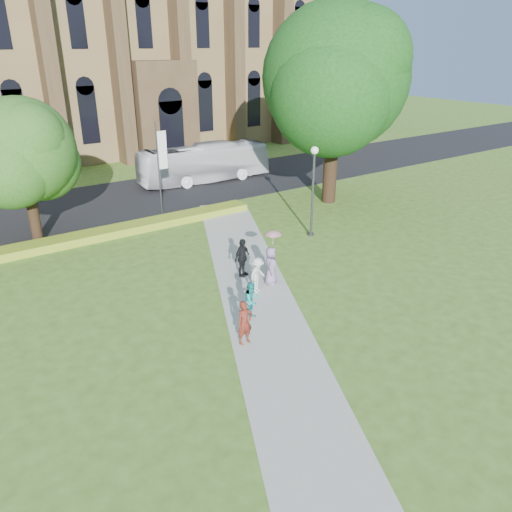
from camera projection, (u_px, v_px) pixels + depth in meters
ground at (275, 318)px, 20.65m from camera, size 160.00×160.00×0.00m
road at (108, 201)px, 35.73m from camera, size 160.00×10.00×0.02m
footpath at (261, 308)px, 21.39m from camera, size 15.58×28.54×0.04m
flower_hedge at (114, 231)px, 29.47m from camera, size 18.00×1.40×0.45m
cathedral at (122, 16)px, 50.74m from camera, size 52.60×18.25×28.00m
streetlamp at (313, 181)px, 28.19m from camera, size 0.44×0.44×5.24m
large_tree at (336, 78)px, 32.47m from camera, size 9.60×9.60×13.20m
street_tree_1 at (22, 151)px, 26.38m from camera, size 5.60×5.60×8.05m
banner_pole_0 at (160, 163)px, 31.89m from camera, size 0.70×0.10×6.00m
tour_coach at (204, 163)px, 40.20m from camera, size 10.98×3.11×3.03m
pedestrian_0 at (245, 323)px, 18.54m from camera, size 0.64×0.42×1.75m
pedestrian_1 at (252, 301)px, 20.22m from camera, size 0.95×0.84×1.64m
pedestrian_2 at (257, 275)px, 22.44m from camera, size 1.23×1.01×1.66m
pedestrian_3 at (242, 258)px, 23.92m from camera, size 1.21×0.84×1.91m
pedestrian_4 at (271, 266)px, 23.17m from camera, size 1.03×1.05×1.83m
parasol at (273, 240)px, 22.85m from camera, size 0.84×0.84×0.64m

